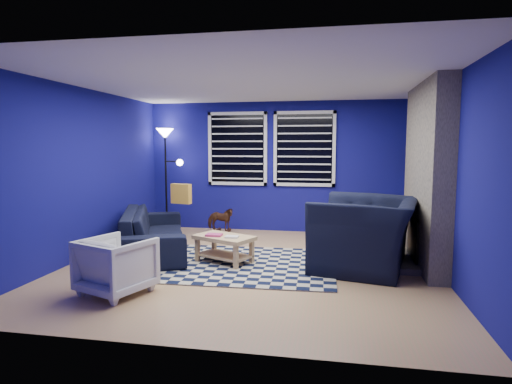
% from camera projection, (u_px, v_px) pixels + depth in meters
% --- Properties ---
extents(floor, '(5.00, 5.00, 0.00)m').
position_uv_depth(floor, '(251.00, 265.00, 5.95)').
color(floor, tan).
rests_on(floor, ground).
extents(ceiling, '(5.00, 5.00, 0.00)m').
position_uv_depth(ceiling, '(250.00, 82.00, 5.68)').
color(ceiling, white).
rests_on(ceiling, wall_back).
extents(wall_back, '(5.00, 0.00, 5.00)m').
position_uv_depth(wall_back, '(276.00, 167.00, 8.26)').
color(wall_back, navy).
rests_on(wall_back, floor).
extents(wall_left, '(0.00, 5.00, 5.00)m').
position_uv_depth(wall_left, '(84.00, 174.00, 6.27)').
color(wall_left, navy).
rests_on(wall_left, floor).
extents(wall_right, '(0.00, 5.00, 5.00)m').
position_uv_depth(wall_right, '(446.00, 178.00, 5.36)').
color(wall_right, navy).
rests_on(wall_right, floor).
extents(fireplace, '(0.65, 2.00, 2.50)m').
position_uv_depth(fireplace, '(425.00, 179.00, 5.88)').
color(fireplace, gray).
rests_on(fireplace, floor).
extents(window_left, '(1.17, 0.06, 1.42)m').
position_uv_depth(window_left, '(237.00, 149.00, 8.32)').
color(window_left, black).
rests_on(window_left, wall_back).
extents(window_right, '(1.17, 0.06, 1.42)m').
position_uv_depth(window_right, '(304.00, 149.00, 8.08)').
color(window_right, black).
rests_on(window_right, wall_back).
extents(tv, '(0.07, 1.00, 0.58)m').
position_uv_depth(tv, '(413.00, 161.00, 7.31)').
color(tv, black).
rests_on(tv, wall_right).
extents(rug, '(2.57, 2.09, 0.02)m').
position_uv_depth(rug, '(244.00, 264.00, 5.98)').
color(rug, black).
rests_on(rug, floor).
extents(sofa, '(2.45, 1.70, 0.67)m').
position_uv_depth(sofa, '(154.00, 231.00, 6.63)').
color(sofa, black).
rests_on(sofa, floor).
extents(armchair_big, '(1.71, 1.57, 0.95)m').
position_uv_depth(armchair_big, '(365.00, 234.00, 5.77)').
color(armchair_big, black).
rests_on(armchair_big, floor).
extents(armchair_bent, '(0.89, 0.90, 0.64)m').
position_uv_depth(armchair_bent, '(117.00, 265.00, 4.79)').
color(armchair_bent, gray).
rests_on(armchair_bent, floor).
extents(rocking_horse, '(0.25, 0.53, 0.44)m').
position_uv_depth(rocking_horse, '(220.00, 219.00, 8.01)').
color(rocking_horse, '#482717').
rests_on(rocking_horse, floor).
extents(coffee_table, '(0.94, 0.77, 0.41)m').
position_uv_depth(coffee_table, '(224.00, 243.00, 6.04)').
color(coffee_table, tan).
rests_on(coffee_table, rug).
extents(cabinet, '(0.66, 0.54, 0.57)m').
position_uv_depth(cabinet, '(367.00, 223.00, 7.81)').
color(cabinet, tan).
rests_on(cabinet, floor).
extents(floor_lamp, '(0.54, 0.33, 1.99)m').
position_uv_depth(floor_lamp, '(166.00, 147.00, 8.36)').
color(floor_lamp, black).
rests_on(floor_lamp, floor).
extents(throw_pillow, '(0.37, 0.18, 0.34)m').
position_uv_depth(throw_pillow, '(181.00, 194.00, 7.35)').
color(throw_pillow, gold).
rests_on(throw_pillow, sofa).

